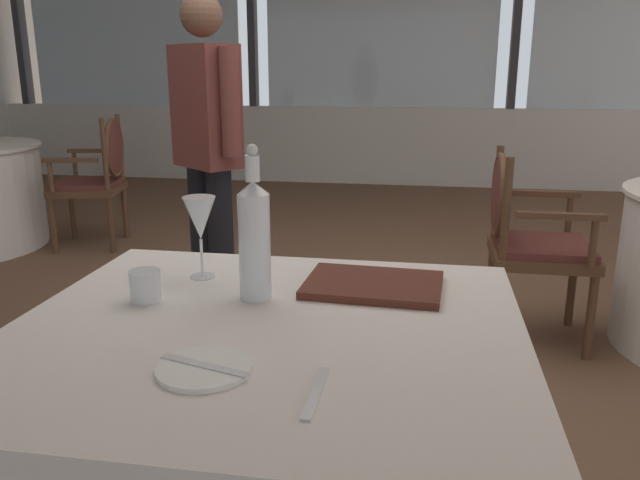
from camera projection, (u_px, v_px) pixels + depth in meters
ground_plane at (307, 334)px, 3.14m from camera, size 14.74×14.74×0.00m
window_wall_far at (379, 86)px, 6.90m from camera, size 9.03×0.14×2.69m
foreground_table at (269, 474)px, 1.46m from camera, size 1.11×1.02×0.74m
side_plate at (204, 368)px, 1.16m from camera, size 0.18×0.18×0.01m
butter_knife at (204, 366)px, 1.16m from camera, size 0.18×0.07×0.00m
dinner_fork at (316, 392)px, 1.08m from camera, size 0.02×0.18×0.00m
water_bottle at (254, 237)px, 1.49m from camera, size 0.08×0.08×0.37m
wine_glass at (200, 220)px, 1.64m from camera, size 0.09×0.09×0.22m
water_tumbler at (145, 286)px, 1.50m from camera, size 0.07×0.07×0.07m
menu_book at (373, 285)px, 1.59m from camera, size 0.35×0.26×0.02m
dining_chair_0_0 at (525, 232)px, 2.97m from camera, size 0.47×0.54×0.91m
dining_chair_1_1 at (99, 172)px, 4.56m from camera, size 0.55×0.60×0.94m
diner_person_0 at (207, 141)px, 3.17m from camera, size 0.43×0.38×1.62m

